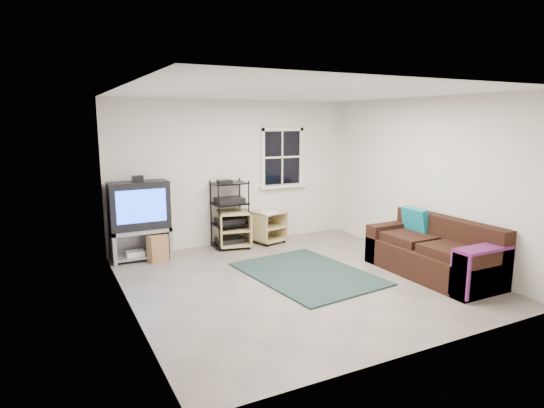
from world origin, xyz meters
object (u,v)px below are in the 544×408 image
side_table_right (267,224)px  tv_unit (139,214)px  sofa (434,254)px  side_table_left (233,228)px  av_rack (230,218)px

side_table_right → tv_unit: bearing=179.9°
side_table_right → sofa: (1.36, -2.75, -0.02)m
side_table_left → sofa: (2.03, -2.76, -0.03)m
side_table_left → tv_unit: bearing=-179.8°
side_table_right → sofa: 3.07m
sofa → av_rack: bearing=127.0°
side_table_left → side_table_right: bearing=-0.8°
side_table_right → sofa: sofa is taller
av_rack → side_table_left: av_rack is taller
side_table_left → av_rack: bearing=168.3°
av_rack → sofa: av_rack is taller
av_rack → side_table_right: av_rack is taller
tv_unit → side_table_left: 1.68m
av_rack → side_table_right: bearing=-1.7°
av_rack → sofa: size_ratio=0.61×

